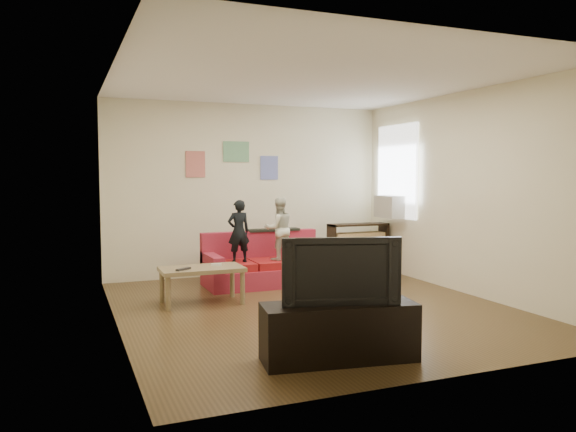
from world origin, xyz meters
name	(u,v)px	position (x,y,z in m)	size (l,w,h in m)	color
room_shell	(313,195)	(0.00, 0.00, 1.35)	(4.52, 5.02, 2.72)	brown
sofa	(266,266)	(-0.04, 1.58, 0.26)	(1.77, 0.82, 0.78)	#AA253B
child_a	(239,231)	(-0.49, 1.42, 0.81)	(0.32, 0.21, 0.87)	black
child_b	(279,229)	(0.11, 1.42, 0.82)	(0.43, 0.34, 0.89)	beige
coffee_table	(202,272)	(-1.18, 0.73, 0.39)	(1.01, 0.56, 0.45)	olive
remote	(183,269)	(-1.43, 0.61, 0.47)	(0.21, 0.05, 0.02)	black
game_controller	(216,264)	(-0.98, 0.78, 0.47)	(0.13, 0.04, 0.03)	white
bookshelf	(358,250)	(1.70, 1.97, 0.36)	(0.99, 0.30, 0.80)	black
window	(397,172)	(2.22, 1.65, 1.64)	(0.04, 1.08, 1.48)	white
ac_unit	(390,207)	(2.10, 1.65, 1.08)	(0.28, 0.55, 0.35)	#B7B2A3
artwork_left	(195,164)	(-0.85, 2.48, 1.75)	(0.30, 0.01, 0.40)	#D87266
artwork_center	(236,152)	(-0.20, 2.48, 1.95)	(0.42, 0.01, 0.32)	#72B27F
artwork_right	(269,168)	(0.35, 2.48, 1.70)	(0.30, 0.01, 0.38)	#727FCC
file_box	(300,272)	(0.52, 1.59, 0.14)	(0.40, 0.31, 0.28)	silver
tv_stand	(339,332)	(-0.57, -1.80, 0.25)	(1.33, 0.44, 0.50)	black
television	(339,270)	(-0.57, -1.80, 0.79)	(1.01, 0.13, 0.58)	black
tissue	(327,287)	(0.60, 0.87, 0.05)	(0.10, 0.10, 0.10)	white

